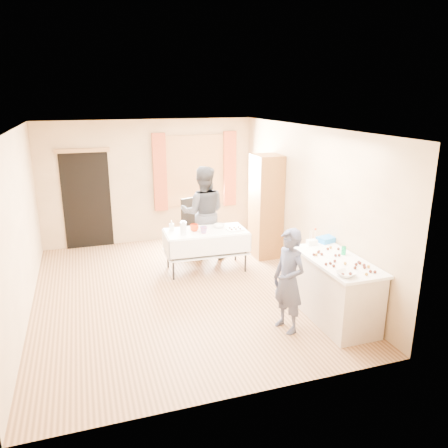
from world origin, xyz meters
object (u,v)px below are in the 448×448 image
object	(u,v)px
chair	(196,236)
woman	(203,213)
girl	(289,281)
cabinet	(266,206)
party_table	(206,246)
counter	(335,290)

from	to	relation	value
chair	woman	xyz separation A→B (m)	(0.06, -0.36, 0.58)
chair	woman	size ratio (longest dim) A/B	0.60
chair	girl	xyz separation A→B (m)	(0.39, -3.39, 0.39)
cabinet	chair	world-z (taller)	cabinet
party_table	chair	distance (m)	1.02
party_table	girl	world-z (taller)	girl
woman	girl	bearing A→B (deg)	112.53
party_table	chair	world-z (taller)	chair
party_table	woman	xyz separation A→B (m)	(0.14, 0.65, 0.45)
party_table	woman	world-z (taller)	woman
chair	woman	distance (m)	0.68
cabinet	party_table	bearing A→B (deg)	-164.46
girl	party_table	bearing A→B (deg)	174.81
chair	counter	bearing A→B (deg)	-88.14
party_table	woman	size ratio (longest dim) A/B	0.83
counter	chair	distance (m)	3.53
counter	chair	size ratio (longest dim) A/B	1.34
girl	cabinet	bearing A→B (deg)	146.53
counter	woman	bearing A→B (deg)	109.92
counter	party_table	bearing A→B (deg)	117.60
counter	woman	xyz separation A→B (m)	(-1.08, 2.98, 0.45)
chair	girl	world-z (taller)	girl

